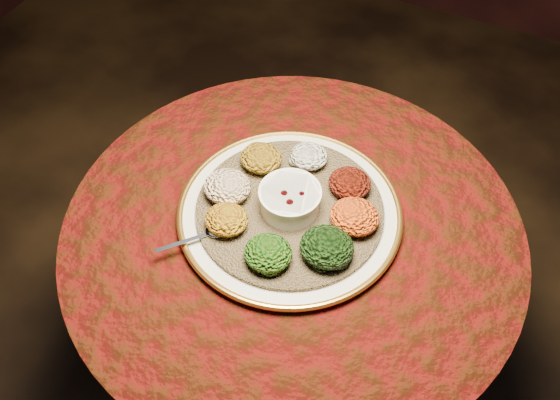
% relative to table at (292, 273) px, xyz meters
% --- Properties ---
extents(table, '(0.96, 0.96, 0.73)m').
position_rel_table_xyz_m(table, '(0.00, 0.00, 0.00)').
color(table, black).
rests_on(table, ground).
extents(platter, '(0.54, 0.54, 0.02)m').
position_rel_table_xyz_m(platter, '(-0.02, 0.02, 0.19)').
color(platter, beige).
rests_on(platter, table).
extents(injera, '(0.47, 0.47, 0.01)m').
position_rel_table_xyz_m(injera, '(-0.02, 0.02, 0.20)').
color(injera, olive).
rests_on(injera, platter).
extents(stew_bowl, '(0.13, 0.13, 0.05)m').
position_rel_table_xyz_m(stew_bowl, '(-0.02, 0.02, 0.24)').
color(stew_bowl, white).
rests_on(stew_bowl, injera).
extents(spoon, '(0.10, 0.11, 0.01)m').
position_rel_table_xyz_m(spoon, '(-0.13, -0.11, 0.21)').
color(spoon, silver).
rests_on(spoon, injera).
extents(portion_ayib, '(0.08, 0.08, 0.04)m').
position_rel_table_xyz_m(portion_ayib, '(-0.03, 0.15, 0.23)').
color(portion_ayib, silver).
rests_on(portion_ayib, injera).
extents(portion_kitfo, '(0.09, 0.09, 0.04)m').
position_rel_table_xyz_m(portion_kitfo, '(0.08, 0.12, 0.23)').
color(portion_kitfo, black).
rests_on(portion_kitfo, injera).
extents(portion_tikil, '(0.10, 0.09, 0.05)m').
position_rel_table_xyz_m(portion_tikil, '(0.12, 0.04, 0.23)').
color(portion_tikil, '#B96E0F').
rests_on(portion_tikil, injera).
extents(portion_gomen, '(0.11, 0.10, 0.05)m').
position_rel_table_xyz_m(portion_gomen, '(0.10, -0.05, 0.23)').
color(portion_gomen, black).
rests_on(portion_gomen, injera).
extents(portion_mixveg, '(0.09, 0.09, 0.05)m').
position_rel_table_xyz_m(portion_mixveg, '(-0.00, -0.11, 0.23)').
color(portion_mixveg, '#9A4209').
rests_on(portion_mixveg, injera).
extents(portion_kik, '(0.09, 0.08, 0.04)m').
position_rel_table_xyz_m(portion_kik, '(-0.11, -0.08, 0.23)').
color(portion_kik, '#A47A0E').
rests_on(portion_kik, injera).
extents(portion_timatim, '(0.10, 0.09, 0.05)m').
position_rel_table_xyz_m(portion_timatim, '(-0.15, -0.00, 0.23)').
color(portion_timatim, maroon).
rests_on(portion_timatim, injera).
extents(portion_shiro, '(0.09, 0.09, 0.04)m').
position_rel_table_xyz_m(portion_shiro, '(-0.12, 0.10, 0.23)').
color(portion_shiro, '#825C0F').
rests_on(portion_shiro, injera).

